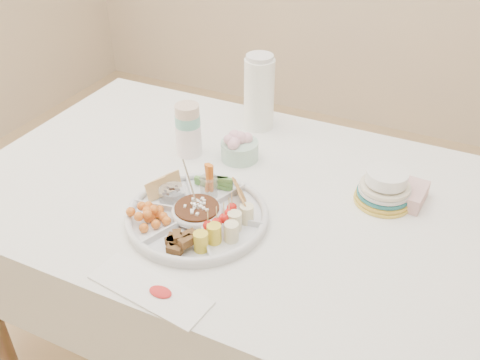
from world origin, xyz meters
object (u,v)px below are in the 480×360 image
at_px(plate_stack, 385,186).
at_px(thermos, 259,91).
at_px(dining_table, 227,278).
at_px(party_tray, 197,214).

bearing_deg(plate_stack, thermos, 153.07).
bearing_deg(thermos, plate_stack, -26.93).
height_order(dining_table, party_tray, party_tray).
xyz_separation_m(thermos, plate_stack, (0.50, -0.25, -0.08)).
relative_size(dining_table, thermos, 5.68).
xyz_separation_m(party_tray, plate_stack, (0.43, 0.30, 0.03)).
height_order(party_tray, plate_stack, plate_stack).
height_order(thermos, plate_stack, thermos).
relative_size(party_tray, plate_stack, 2.33).
height_order(dining_table, thermos, thermos).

